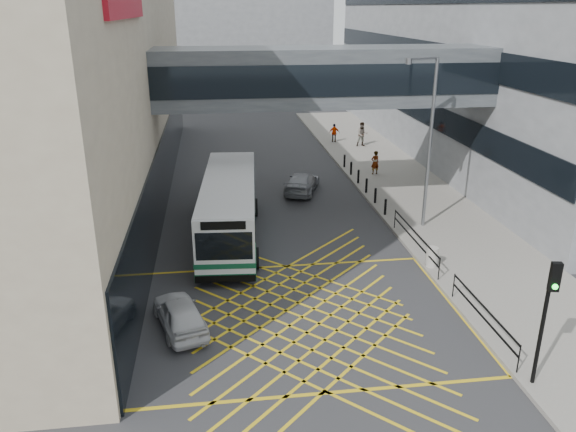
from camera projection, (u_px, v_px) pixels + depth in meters
name	position (u px, v px, depth m)	size (l,w,h in m)	color
ground	(302.00, 317.00, 21.18)	(120.00, 120.00, 0.00)	#333335
building_right	(563.00, 21.00, 42.96)	(24.09, 44.00, 20.00)	gray
building_far	(216.00, 23.00, 73.50)	(28.00, 16.00, 18.00)	gray
skybridge	(324.00, 76.00, 30.07)	(20.00, 4.10, 3.00)	#484D52
pavement	(403.00, 187.00, 36.20)	(6.00, 54.00, 0.16)	gray
box_junction	(302.00, 317.00, 21.18)	(12.00, 9.00, 0.01)	gold
bus	(230.00, 207.00, 27.93)	(3.38, 11.24, 3.11)	silver
car_white	(180.00, 313.00, 20.23)	(1.59, 3.88, 1.23)	silver
car_dark	(231.00, 186.00, 34.21)	(1.83, 4.67, 1.46)	black
car_silver	(302.00, 182.00, 35.24)	(1.80, 4.26, 1.32)	gray
traffic_light	(548.00, 307.00, 16.21)	(0.32, 0.49, 4.16)	black
street_lamp	(428.00, 134.00, 27.88)	(1.91, 0.87, 8.61)	slate
litter_bin	(432.00, 257.00, 24.84)	(0.51, 0.51, 0.89)	#ADA89E
kerb_railings	(442.00, 266.00, 23.29)	(0.05, 12.54, 1.00)	black
bollards	(362.00, 181.00, 35.67)	(0.14, 10.14, 0.90)	black
pedestrian_a	(375.00, 163.00, 38.46)	(0.65, 0.46, 1.62)	gray
pedestrian_b	(362.00, 134.00, 46.18)	(0.96, 0.56, 1.97)	gray
pedestrian_c	(334.00, 133.00, 47.65)	(0.92, 0.44, 1.55)	gray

